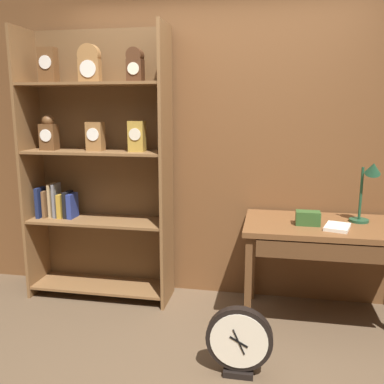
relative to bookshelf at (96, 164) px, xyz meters
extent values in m
cube|color=brown|center=(1.01, 0.24, 0.14)|extent=(4.80, 0.05, 2.60)
cube|color=brown|center=(-0.58, -0.04, -0.03)|extent=(0.02, 0.39, 2.28)
cube|color=brown|center=(0.63, -0.04, -0.03)|extent=(0.03, 0.39, 2.28)
cube|color=brown|center=(0.02, 0.15, -0.03)|extent=(1.23, 0.01, 2.28)
cube|color=brown|center=(0.02, -0.04, -1.07)|extent=(1.18, 0.37, 0.02)
cube|color=brown|center=(0.02, -0.04, -0.48)|extent=(1.18, 0.37, 0.02)
cube|color=brown|center=(0.02, -0.04, 0.11)|extent=(1.18, 0.37, 0.02)
cube|color=brown|center=(0.02, -0.04, 0.66)|extent=(1.18, 0.37, 0.02)
cube|color=brown|center=(-0.37, -0.02, 0.81)|extent=(0.14, 0.09, 0.28)
cylinder|color=silver|center=(-0.37, -0.07, 0.83)|extent=(0.11, 0.01, 0.11)
cube|color=brown|center=(-0.37, -0.07, 0.23)|extent=(0.13, 0.10, 0.22)
sphere|color=brown|center=(-0.37, -0.07, 0.36)|extent=(0.10, 0.10, 0.10)
cylinder|color=white|center=(-0.37, -0.13, 0.25)|extent=(0.10, 0.01, 0.10)
cube|color=olive|center=(0.01, -0.05, 0.76)|extent=(0.18, 0.07, 0.18)
cylinder|color=olive|center=(0.01, -0.05, 0.88)|extent=(0.18, 0.07, 0.18)
cylinder|color=silver|center=(0.01, -0.09, 0.77)|extent=(0.13, 0.01, 0.13)
cube|color=olive|center=(0.03, -0.05, 0.24)|extent=(0.14, 0.10, 0.24)
cylinder|color=white|center=(0.03, -0.10, 0.26)|extent=(0.10, 0.01, 0.10)
cube|color=#472816|center=(0.39, -0.06, 0.75)|extent=(0.12, 0.10, 0.17)
cylinder|color=#472816|center=(0.39, -0.06, 0.87)|extent=(0.12, 0.10, 0.12)
cylinder|color=silver|center=(0.39, -0.11, 0.77)|extent=(0.09, 0.01, 0.09)
cube|color=#B28C38|center=(0.39, -0.06, 0.24)|extent=(0.13, 0.10, 0.25)
cylinder|color=silver|center=(0.39, -0.11, 0.26)|extent=(0.10, 0.01, 0.10)
cube|color=#19234C|center=(-0.50, -0.06, -0.34)|extent=(0.03, 0.14, 0.26)
cube|color=brown|center=(-0.45, -0.03, -0.35)|extent=(0.03, 0.16, 0.24)
cube|color=tan|center=(-0.41, -0.02, -0.32)|extent=(0.02, 0.13, 0.29)
cube|color=slate|center=(-0.37, -0.03, -0.32)|extent=(0.02, 0.14, 0.30)
cube|color=#B78C2D|center=(-0.32, -0.02, -0.37)|extent=(0.04, 0.16, 0.21)
cube|color=black|center=(-0.26, -0.02, -0.36)|extent=(0.04, 0.14, 0.23)
cube|color=navy|center=(-0.22, -0.03, -0.36)|extent=(0.04, 0.15, 0.21)
cube|color=brown|center=(1.93, -0.17, -0.40)|extent=(1.30, 0.70, 0.04)
cube|color=brown|center=(1.33, -0.47, -0.79)|extent=(0.05, 0.05, 0.75)
cube|color=brown|center=(1.33, 0.13, -0.79)|extent=(0.05, 0.05, 0.75)
cube|color=#55351C|center=(1.93, -0.50, -0.49)|extent=(1.11, 0.03, 0.12)
cylinder|color=#1E472D|center=(2.13, -0.07, -0.37)|extent=(0.14, 0.14, 0.02)
cylinder|color=#1E472D|center=(2.13, -0.07, -0.16)|extent=(0.02, 0.02, 0.40)
cone|color=#1E472D|center=(2.19, -0.12, 0.04)|extent=(0.12, 0.15, 0.13)
cube|color=#2D5123|center=(1.74, -0.23, -0.32)|extent=(0.17, 0.11, 0.10)
cube|color=silver|center=(1.94, -0.30, -0.36)|extent=(0.21, 0.26, 0.02)
cube|color=black|center=(1.31, -0.97, -1.14)|extent=(0.19, 0.11, 0.04)
cylinder|color=black|center=(1.31, -0.97, -0.92)|extent=(0.41, 0.06, 0.41)
cylinder|color=silver|center=(1.31, -1.00, -0.92)|extent=(0.35, 0.01, 0.35)
cube|color=black|center=(1.31, -1.01, -0.92)|extent=(0.11, 0.01, 0.07)
cube|color=black|center=(1.31, -1.01, -0.92)|extent=(0.08, 0.01, 0.16)
camera|label=1|loc=(1.46, -3.34, 0.48)|focal=39.50mm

